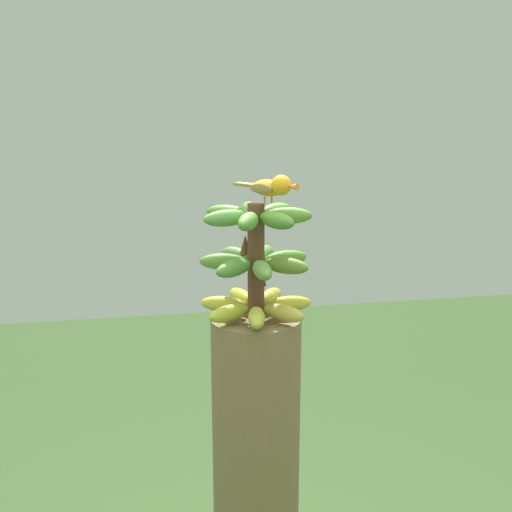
# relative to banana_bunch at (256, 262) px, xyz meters

# --- Properties ---
(banana_bunch) EXTENTS (0.31, 0.31, 0.31)m
(banana_bunch) POSITION_rel_banana_bunch_xyz_m (0.00, 0.00, 0.00)
(banana_bunch) COLOR brown
(banana_bunch) RESTS_ON banana_tree
(perched_bird) EXTENTS (0.17, 0.15, 0.08)m
(perched_bird) POSITION_rel_banana_bunch_xyz_m (-0.02, -0.04, 0.20)
(perched_bird) COLOR #C68933
(perched_bird) RESTS_ON banana_bunch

